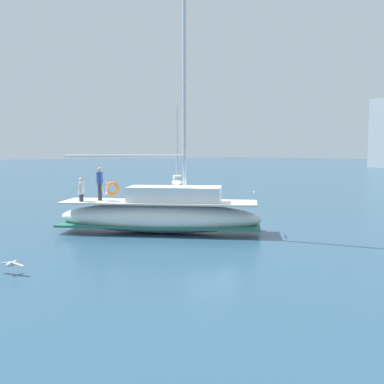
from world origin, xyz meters
name	(u,v)px	position (x,y,z in m)	size (l,w,h in m)	color
ground_plane	(206,231)	(0.00, 0.00, 0.00)	(400.00, 400.00, 0.00)	#284C66
main_sailboat	(161,213)	(-1.03, -1.92, 0.91)	(8.61, 8.36, 13.10)	silver
moored_sloop_far	(177,182)	(-21.80, 15.06, 0.58)	(4.89, 3.74, 8.66)	silver
seagull	(11,264)	(1.89, -9.71, 0.33)	(0.92, 0.60, 0.17)	silver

